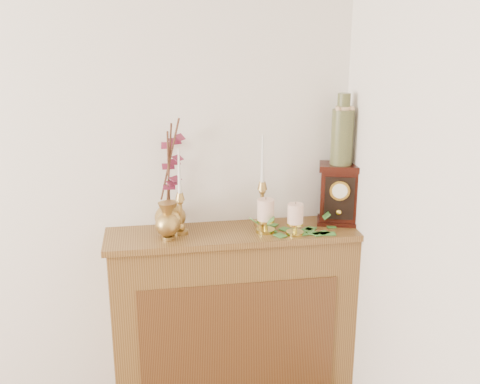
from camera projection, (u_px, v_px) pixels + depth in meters
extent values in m
cube|color=brown|center=(234.00, 319.00, 2.87)|extent=(1.20, 0.30, 0.90)
cube|color=brown|center=(239.00, 342.00, 2.73)|extent=(0.96, 0.01, 0.63)
cube|color=brown|center=(234.00, 234.00, 2.73)|extent=(1.24, 0.34, 0.03)
cylinder|color=#A28641|center=(181.00, 232.00, 2.69)|extent=(0.07, 0.07, 0.02)
sphere|color=#A28641|center=(181.00, 227.00, 2.68)|extent=(0.04, 0.04, 0.04)
cylinder|color=#A28641|center=(181.00, 215.00, 2.66)|extent=(0.02, 0.02, 0.12)
sphere|color=#A28641|center=(180.00, 202.00, 2.64)|extent=(0.03, 0.03, 0.03)
cone|color=#A28641|center=(180.00, 196.00, 2.64)|extent=(0.05, 0.05, 0.03)
cone|color=silver|center=(179.00, 171.00, 2.60)|extent=(0.02, 0.02, 0.22)
cylinder|color=#A28641|center=(262.00, 223.00, 2.81)|extent=(0.08, 0.08, 0.02)
sphere|color=#A28641|center=(262.00, 218.00, 2.80)|extent=(0.04, 0.04, 0.04)
cylinder|color=#A28641|center=(262.00, 205.00, 2.78)|extent=(0.02, 0.02, 0.13)
sphere|color=#A28641|center=(262.00, 191.00, 2.76)|extent=(0.03, 0.03, 0.03)
cone|color=#A28641|center=(262.00, 186.00, 2.75)|extent=(0.05, 0.05, 0.04)
cone|color=silver|center=(263.00, 159.00, 2.71)|extent=(0.02, 0.02, 0.24)
cylinder|color=#A28641|center=(168.00, 238.00, 2.61)|extent=(0.06, 0.06, 0.02)
sphere|color=#A28641|center=(167.00, 225.00, 2.59)|extent=(0.11, 0.11, 0.11)
cone|color=#A28641|center=(167.00, 209.00, 2.57)|extent=(0.08, 0.08, 0.06)
cylinder|color=#A28641|center=(171.00, 230.00, 2.73)|extent=(0.06, 0.06, 0.01)
ellipsoid|color=#A28641|center=(170.00, 217.00, 2.71)|extent=(0.15, 0.15, 0.13)
cylinder|color=#A28641|center=(170.00, 204.00, 2.69)|extent=(0.07, 0.07, 0.03)
cylinder|color=#472819|center=(168.00, 167.00, 2.65)|extent=(0.01, 0.10, 0.36)
cylinder|color=#472819|center=(169.00, 164.00, 2.64)|extent=(0.04, 0.07, 0.39)
cylinder|color=#472819|center=(170.00, 160.00, 2.64)|extent=(0.10, 0.10, 0.41)
cylinder|color=gold|center=(265.00, 230.00, 2.71)|extent=(0.09, 0.09, 0.02)
cylinder|color=gold|center=(266.00, 225.00, 2.70)|extent=(0.02, 0.02, 0.04)
cylinder|color=gold|center=(266.00, 221.00, 2.69)|extent=(0.08, 0.08, 0.01)
cylinder|color=#F5E5C0|center=(266.00, 210.00, 2.68)|extent=(0.08, 0.08, 0.10)
cylinder|color=#472819|center=(266.00, 198.00, 2.66)|extent=(0.00, 0.00, 0.01)
cylinder|color=gold|center=(295.00, 233.00, 2.68)|extent=(0.08, 0.08, 0.01)
cylinder|color=gold|center=(295.00, 228.00, 2.67)|extent=(0.02, 0.02, 0.04)
cylinder|color=gold|center=(295.00, 224.00, 2.66)|extent=(0.08, 0.08, 0.01)
cylinder|color=#F5E5C0|center=(295.00, 213.00, 2.65)|extent=(0.07, 0.07, 0.09)
cylinder|color=#472819|center=(296.00, 203.00, 2.63)|extent=(0.00, 0.00, 0.01)
cube|color=#39772D|center=(297.00, 232.00, 2.70)|extent=(0.06, 0.07, 0.00)
cube|color=#39772D|center=(336.00, 225.00, 2.80)|extent=(0.05, 0.06, 0.00)
cube|color=#39772D|center=(256.00, 236.00, 2.64)|extent=(0.06, 0.06, 0.00)
cube|color=#39772D|center=(304.00, 228.00, 2.76)|extent=(0.07, 0.06, 0.00)
cube|color=#39772D|center=(313.00, 235.00, 2.66)|extent=(0.06, 0.06, 0.00)
cube|color=#39772D|center=(242.00, 229.00, 2.74)|extent=(0.06, 0.05, 0.00)
cube|color=#39772D|center=(293.00, 234.00, 2.67)|extent=(0.06, 0.07, 0.00)
cube|color=#39772D|center=(241.00, 228.00, 2.75)|extent=(0.05, 0.06, 0.00)
cube|color=#39772D|center=(262.00, 235.00, 2.66)|extent=(0.05, 0.06, 0.00)
cube|color=#39772D|center=(328.00, 224.00, 2.80)|extent=(0.06, 0.05, 0.00)
cube|color=#39772D|center=(306.00, 232.00, 2.70)|extent=(0.06, 0.07, 0.00)
cube|color=#39772D|center=(295.00, 229.00, 2.73)|extent=(0.06, 0.05, 0.00)
cube|color=#39772D|center=(308.00, 234.00, 2.68)|extent=(0.07, 0.07, 0.00)
cube|color=#39772D|center=(270.00, 236.00, 2.65)|extent=(0.07, 0.06, 0.00)
cube|color=#39772D|center=(275.00, 236.00, 2.65)|extent=(0.06, 0.05, 0.00)
cube|color=#39772D|center=(254.00, 221.00, 2.70)|extent=(0.06, 0.06, 0.03)
cube|color=#39772D|center=(271.00, 221.00, 2.64)|extent=(0.05, 0.06, 0.03)
cube|color=#39772D|center=(326.00, 216.00, 2.74)|extent=(0.06, 0.05, 0.03)
cube|color=black|center=(338.00, 221.00, 2.83)|extent=(0.24, 0.20, 0.02)
cube|color=black|center=(339.00, 196.00, 2.80)|extent=(0.21, 0.17, 0.27)
cube|color=black|center=(340.00, 167.00, 2.75)|extent=(0.24, 0.20, 0.03)
cube|color=black|center=(339.00, 198.00, 2.74)|extent=(0.14, 0.05, 0.21)
cylinder|color=gold|center=(340.00, 191.00, 2.72)|extent=(0.10, 0.04, 0.10)
cylinder|color=silver|center=(340.00, 191.00, 2.72)|extent=(0.07, 0.03, 0.07)
sphere|color=gold|center=(339.00, 212.00, 2.76)|extent=(0.03, 0.03, 0.03)
cylinder|color=#193224|center=(342.00, 137.00, 2.71)|extent=(0.11, 0.11, 0.27)
cylinder|color=#193224|center=(344.00, 103.00, 2.66)|extent=(0.06, 0.06, 0.09)
cylinder|color=tan|center=(344.00, 108.00, 2.67)|extent=(0.08, 0.08, 0.02)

